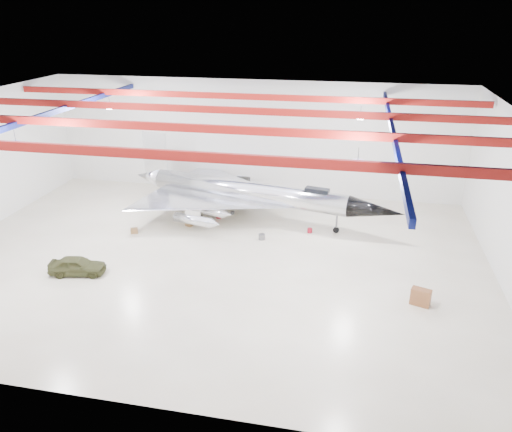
# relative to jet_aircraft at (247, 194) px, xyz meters

# --- Properties ---
(floor) EXTENTS (40.00, 40.00, 0.00)m
(floor) POSITION_rel_jet_aircraft_xyz_m (-0.93, -8.05, -2.23)
(floor) COLOR #BEB297
(floor) RESTS_ON ground
(wall_back) EXTENTS (40.00, 0.00, 40.00)m
(wall_back) POSITION_rel_jet_aircraft_xyz_m (-0.93, 6.95, 3.27)
(wall_back) COLOR silver
(wall_back) RESTS_ON floor
(ceiling) EXTENTS (40.00, 40.00, 0.00)m
(ceiling) POSITION_rel_jet_aircraft_xyz_m (-0.93, -8.05, 8.77)
(ceiling) COLOR #0A0F38
(ceiling) RESTS_ON wall_back
(ceiling_structure) EXTENTS (39.50, 29.50, 1.08)m
(ceiling_structure) POSITION_rel_jet_aircraft_xyz_m (-0.93, -8.05, 8.10)
(ceiling_structure) COLOR maroon
(ceiling_structure) RESTS_ON ceiling
(jet_aircraft) EXTENTS (24.66, 16.84, 6.79)m
(jet_aircraft) POSITION_rel_jet_aircraft_xyz_m (0.00, 0.00, 0.00)
(jet_aircraft) COLOR silver
(jet_aircraft) RESTS_ON floor
(jeep) EXTENTS (4.06, 2.24, 1.31)m
(jeep) POSITION_rel_jet_aircraft_xyz_m (-9.36, -12.24, -1.57)
(jeep) COLOR #3A3C1E
(jeep) RESTS_ON floor
(desk) EXTENTS (1.32, 0.95, 1.09)m
(desk) POSITION_rel_jet_aircraft_xyz_m (13.58, -11.52, -1.68)
(desk) COLOR brown
(desk) RESTS_ON floor
(crate_ply) EXTENTS (0.72, 0.66, 0.40)m
(crate_ply) POSITION_rel_jet_aircraft_xyz_m (-8.42, -5.05, -2.02)
(crate_ply) COLOR olive
(crate_ply) RESTS_ON floor
(toolbox_red) EXTENTS (0.44, 0.37, 0.28)m
(toolbox_red) POSITION_rel_jet_aircraft_xyz_m (-2.47, -0.57, -2.09)
(toolbox_red) COLOR #A31022
(toolbox_red) RESTS_ON floor
(engine_drum) EXTENTS (0.59, 0.59, 0.46)m
(engine_drum) POSITION_rel_jet_aircraft_xyz_m (2.10, -4.16, -2.00)
(engine_drum) COLOR #59595B
(engine_drum) RESTS_ON floor
(tool_chest) EXTENTS (0.42, 0.42, 0.37)m
(tool_chest) POSITION_rel_jet_aircraft_xyz_m (5.73, -2.05, -2.04)
(tool_chest) COLOR #A31022
(tool_chest) RESTS_ON floor
(oil_barrel) EXTENTS (0.69, 0.63, 0.39)m
(oil_barrel) POSITION_rel_jet_aircraft_xyz_m (-4.47, -2.75, -2.03)
(oil_barrel) COLOR olive
(oil_barrel) RESTS_ON floor
(spares_box) EXTENTS (0.44, 0.44, 0.32)m
(spares_box) POSITION_rel_jet_aircraft_xyz_m (-1.47, 0.45, -2.06)
(spares_box) COLOR #59595B
(spares_box) RESTS_ON floor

